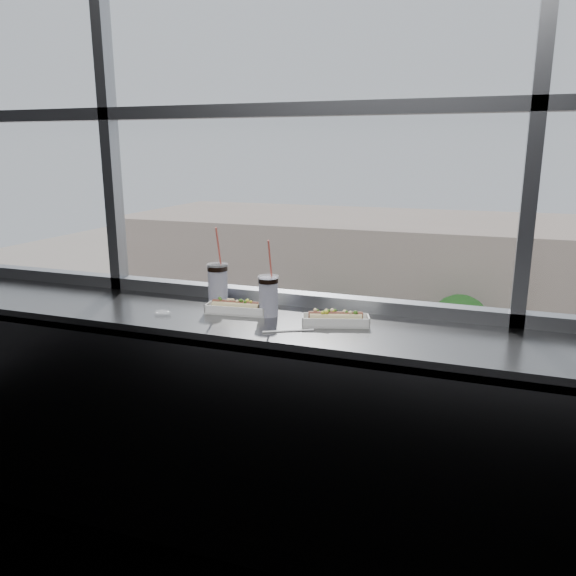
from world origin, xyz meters
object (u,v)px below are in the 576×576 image
(wrapper, at_px, (163,312))
(car_near_b, at_px, (239,448))
(tree_center, at_px, (459,325))
(hotdog_tray_left, at_px, (237,307))
(soda_cup_right, at_px, (268,294))
(hotdog_tray_right, at_px, (335,319))
(car_far_b, at_px, (457,395))
(car_near_c, at_px, (440,486))
(pedestrian_b, at_px, (457,371))
(loose_straw, at_px, (288,331))
(tree_left, at_px, (327,318))
(car_far_a, at_px, (251,370))
(car_near_a, at_px, (91,418))
(soda_cup_left, at_px, (218,282))

(wrapper, bearing_deg, car_near_b, 114.26)
(wrapper, relative_size, tree_center, 0.02)
(hotdog_tray_left, relative_size, soda_cup_right, 0.84)
(hotdog_tray_right, bearing_deg, car_far_b, 72.96)
(car_near_c, xyz_separation_m, pedestrian_b, (-0.13, 11.65, -0.14))
(soda_cup_right, xyz_separation_m, car_near_c, (0.02, 16.22, -11.04))
(hotdog_tray_right, relative_size, loose_straw, 1.41)
(tree_left, bearing_deg, hotdog_tray_left, -75.19)
(loose_straw, distance_m, car_near_c, 19.72)
(wrapper, xyz_separation_m, car_near_c, (0.48, 16.37, -10.95))
(car_far_a, relative_size, car_near_a, 0.83)
(car_far_b, height_order, pedestrian_b, car_far_b)
(car_far_a, relative_size, tree_center, 1.08)
(tree_left, bearing_deg, car_far_a, -128.73)
(hotdog_tray_right, xyz_separation_m, loose_straw, (-0.16, -0.15, -0.02))
(loose_straw, height_order, car_near_b, loose_straw)
(car_far_b, distance_m, car_near_a, 17.13)
(car_far_b, relative_size, pedestrian_b, 3.49)
(hotdog_tray_right, distance_m, wrapper, 0.79)
(hotdog_tray_left, relative_size, loose_straw, 1.37)
(wrapper, bearing_deg, car_far_a, 113.04)
(car_near_a, bearing_deg, soda_cup_right, -144.71)
(soda_cup_right, distance_m, tree_left, 30.60)
(soda_cup_left, bearing_deg, soda_cup_right, -18.04)
(car_far_b, bearing_deg, car_near_a, 114.31)
(pedestrian_b, bearing_deg, loose_straw, -89.45)
(car_near_b, bearing_deg, car_near_c, -94.10)
(hotdog_tray_left, xyz_separation_m, tree_left, (-7.46, 28.24, -8.98))
(car_far_a, relative_size, tree_left, 1.21)
(car_far_a, bearing_deg, pedestrian_b, -64.68)
(soda_cup_left, bearing_deg, car_far_b, 89.07)
(soda_cup_left, relative_size, soda_cup_right, 1.08)
(hotdog_tray_left, height_order, tree_center, hotdog_tray_left)
(loose_straw, height_order, wrapper, wrapper)
(pedestrian_b, bearing_deg, hotdog_tray_right, -89.13)
(pedestrian_b, distance_m, tree_center, 2.53)
(soda_cup_right, relative_size, loose_straw, 1.63)
(hotdog_tray_right, distance_m, car_near_c, 19.61)
(loose_straw, relative_size, wrapper, 2.34)
(car_near_a, relative_size, pedestrian_b, 3.44)
(loose_straw, relative_size, tree_left, 0.05)
(tree_center, bearing_deg, car_near_c, -89.00)
(car_far_a, height_order, pedestrian_b, pedestrian_b)
(hotdog_tray_left, bearing_deg, tree_left, 98.05)
(car_near_b, height_order, car_near_a, car_near_a)
(hotdog_tray_left, xyz_separation_m, car_far_b, (0.24, 24.24, -10.93))
(hotdog_tray_left, bearing_deg, soda_cup_right, -1.02)
(car_far_a, distance_m, tree_left, 5.56)
(wrapper, height_order, tree_center, wrapper)
(tree_center, bearing_deg, soda_cup_left, -90.23)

